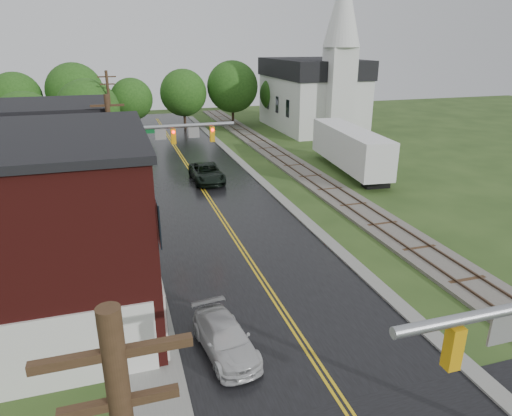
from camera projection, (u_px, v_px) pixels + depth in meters
name	position (u px, v px, depth m)	size (l,w,h in m)	color
main_road	(206.00, 195.00, 36.85)	(10.00, 90.00, 0.02)	black
curb_right	(252.00, 173.00, 42.83)	(0.80, 70.00, 0.12)	gray
sidewalk_left	(131.00, 226.00, 30.65)	(2.40, 50.00, 0.12)	gray
yellow_house	(48.00, 183.00, 29.10)	(8.00, 7.00, 6.40)	tan
darkred_building	(75.00, 163.00, 37.79)	(7.00, 6.00, 4.40)	#3F0F0C
church	(315.00, 87.00, 61.67)	(10.40, 18.40, 20.00)	silver
railroad	(298.00, 168.00, 44.08)	(3.20, 80.00, 0.30)	#59544C
traffic_signal_far	(163.00, 145.00, 31.48)	(7.34, 0.43, 7.20)	gray
utility_pole_b	(114.00, 171.00, 26.16)	(1.80, 0.28, 9.00)	#382616
utility_pole_c	(111.00, 115.00, 45.88)	(1.80, 0.28, 9.00)	#382616
tree_left_c	(28.00, 127.00, 40.32)	(6.00, 6.00, 7.65)	black
tree_left_e	(90.00, 112.00, 46.98)	(6.40, 6.40, 8.16)	black
suv_dark	(207.00, 173.00, 40.09)	(2.57, 5.57, 1.55)	black
pickup_white	(225.00, 338.00, 18.08)	(1.76, 4.34, 1.26)	beige
semi_trailer	(350.00, 147.00, 42.37)	(4.10, 13.29, 4.07)	black
construction_barrel	(224.00, 349.00, 17.71)	(0.54, 0.54, 0.97)	#FF360B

